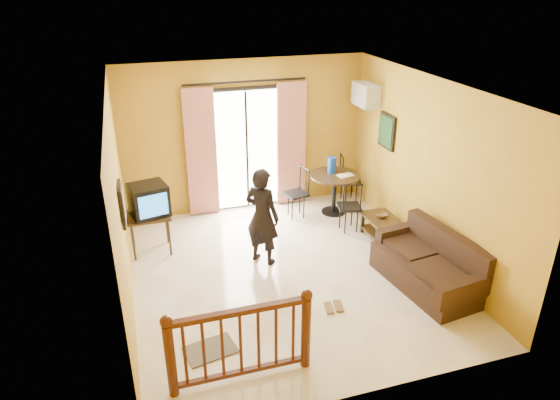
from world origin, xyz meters
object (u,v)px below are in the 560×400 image
object	(u,v)px
television	(149,200)
standing_person	(262,216)
coffee_table	(384,227)
sofa	(430,266)
dining_table	(335,183)

from	to	relation	value
television	standing_person	world-z (taller)	standing_person
coffee_table	standing_person	world-z (taller)	standing_person
television	standing_person	xyz separation A→B (m)	(1.61, -0.82, -0.14)
sofa	standing_person	xyz separation A→B (m)	(-2.11, 1.36, 0.46)
coffee_table	sofa	size ratio (longest dim) A/B	0.48
television	sofa	world-z (taller)	television
dining_table	coffee_table	size ratio (longest dim) A/B	1.03
television	sofa	distance (m)	4.36
coffee_table	sofa	xyz separation A→B (m)	(0.00, -1.36, 0.05)
television	sofa	bearing A→B (deg)	-43.47
sofa	standing_person	bearing A→B (deg)	139.52
dining_table	coffee_table	xyz separation A→B (m)	(0.37, -1.27, -0.34)
dining_table	sofa	xyz separation A→B (m)	(0.38, -2.63, -0.29)
coffee_table	standing_person	bearing A→B (deg)	-179.96
sofa	dining_table	bearing A→B (deg)	90.47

